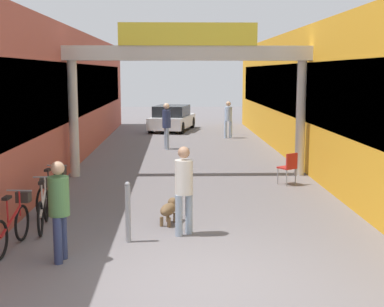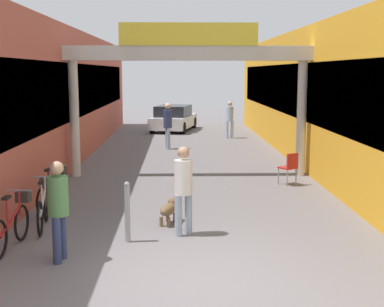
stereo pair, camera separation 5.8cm
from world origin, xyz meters
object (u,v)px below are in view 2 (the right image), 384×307
at_px(pedestrian_with_dog, 183,185).
at_px(bicycle_red_nearest, 13,223).
at_px(pedestrian_companion, 58,205).
at_px(pedestrian_elderly_walking, 230,117).
at_px(bicycle_silver_second, 44,205).
at_px(pedestrian_carrying_crate, 168,123).
at_px(bicycle_black_third, 53,191).
at_px(parked_car_white, 174,118).
at_px(dog_on_leash, 169,209).
at_px(cafe_chair_red_nearer, 290,166).
at_px(bollard_post_metal, 127,211).

relative_size(pedestrian_with_dog, bicycle_red_nearest, 1.01).
bearing_deg(pedestrian_companion, pedestrian_elderly_walking, 75.17).
relative_size(bicycle_red_nearest, bicycle_silver_second, 1.00).
distance_m(pedestrian_carrying_crate, bicycle_silver_second, 11.09).
height_order(bicycle_black_third, parked_car_white, parked_car_white).
bearing_deg(pedestrian_with_dog, bicycle_black_third, 146.25).
bearing_deg(bicycle_red_nearest, dog_on_leash, 27.81).
xyz_separation_m(pedestrian_with_dog, pedestrian_elderly_walking, (2.29, 14.98, 0.01)).
bearing_deg(bicycle_silver_second, bicycle_black_third, 95.61).
bearing_deg(pedestrian_carrying_crate, bicycle_silver_second, -101.78).
xyz_separation_m(pedestrian_companion, cafe_chair_red_nearer, (4.97, 5.82, -0.41)).
xyz_separation_m(bollard_post_metal, parked_car_white, (0.67, 18.73, 0.07)).
bearing_deg(pedestrian_companion, bollard_post_metal, 43.67).
relative_size(bicycle_red_nearest, bicycle_black_third, 1.00).
bearing_deg(dog_on_leash, pedestrian_carrying_crate, 91.24).
relative_size(bollard_post_metal, parked_car_white, 0.26).
bearing_deg(pedestrian_elderly_walking, bicycle_black_third, -111.78).
height_order(bicycle_red_nearest, cafe_chair_red_nearer, bicycle_red_nearest).
distance_m(pedestrian_carrying_crate, bicycle_red_nearest, 12.38).
xyz_separation_m(pedestrian_with_dog, pedestrian_carrying_crate, (-0.52, 11.45, 0.10)).
distance_m(bicycle_red_nearest, bicycle_black_third, 2.61).
relative_size(pedestrian_carrying_crate, bollard_post_metal, 1.65).
bearing_deg(bicycle_silver_second, pedestrian_elderly_walking, 70.55).
height_order(pedestrian_companion, cafe_chair_red_nearer, pedestrian_companion).
bearing_deg(bicycle_silver_second, dog_on_leash, 3.77).
bearing_deg(bicycle_silver_second, bollard_post_metal, -29.75).
relative_size(pedestrian_companion, cafe_chair_red_nearer, 1.86).
bearing_deg(cafe_chair_red_nearer, pedestrian_carrying_crate, 116.31).
bearing_deg(bicycle_silver_second, pedestrian_with_dog, -12.23).
height_order(pedestrian_elderly_walking, bicycle_silver_second, pedestrian_elderly_walking).
distance_m(dog_on_leash, bollard_post_metal, 1.40).
bearing_deg(bicycle_red_nearest, pedestrian_carrying_crate, 78.42).
relative_size(dog_on_leash, bicycle_black_third, 0.42).
height_order(pedestrian_companion, parked_car_white, pedestrian_companion).
height_order(pedestrian_with_dog, parked_car_white, pedestrian_with_dog).
distance_m(pedestrian_elderly_walking, cafe_chair_red_nearer, 10.56).
bearing_deg(bicycle_red_nearest, pedestrian_with_dog, 12.45).
height_order(pedestrian_carrying_crate, dog_on_leash, pedestrian_carrying_crate).
bearing_deg(cafe_chair_red_nearer, bicycle_silver_second, -146.09).
bearing_deg(cafe_chair_red_nearer, parked_car_white, 103.32).
height_order(dog_on_leash, bicycle_red_nearest, bicycle_red_nearest).
relative_size(pedestrian_carrying_crate, bicycle_black_third, 1.10).
height_order(pedestrian_carrying_crate, pedestrian_elderly_walking, pedestrian_carrying_crate).
height_order(bicycle_silver_second, bicycle_black_third, same).
height_order(pedestrian_elderly_walking, cafe_chair_red_nearer, pedestrian_elderly_walking).
bearing_deg(parked_car_white, dog_on_leash, -89.82).
xyz_separation_m(bicycle_red_nearest, parked_car_white, (2.66, 18.99, 0.21)).
relative_size(pedestrian_with_dog, bollard_post_metal, 1.51).
height_order(bicycle_silver_second, parked_car_white, parked_car_white).
xyz_separation_m(pedestrian_carrying_crate, cafe_chair_red_nearer, (3.46, -7.00, -0.53)).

